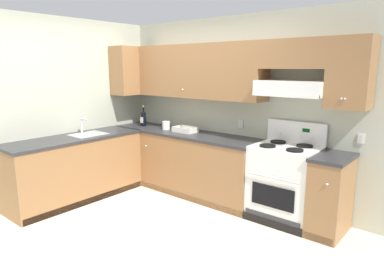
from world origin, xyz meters
name	(u,v)px	position (x,y,z in m)	size (l,w,h in m)	color
ground_plane	(136,223)	(0.00, 0.00, 0.00)	(7.04, 7.04, 0.00)	beige
wall_back	(234,95)	(0.39, 1.53, 1.48)	(4.68, 0.57, 2.55)	#B7BAA3
wall_left	(73,103)	(-1.59, 0.23, 1.34)	(0.47, 4.00, 2.55)	#B7BAA3
counter_back_run	(198,165)	(-0.03, 1.24, 0.45)	(3.60, 0.65, 0.91)	olive
counter_left_run	(76,168)	(-1.24, 0.00, 0.46)	(0.63, 1.91, 1.13)	olive
stove	(284,182)	(1.32, 1.25, 0.48)	(0.76, 0.62, 1.20)	white
wine_bottle	(144,118)	(-1.16, 1.22, 1.04)	(0.08, 0.09, 0.33)	black
bowl	(185,130)	(-0.29, 1.26, 0.94)	(0.35, 0.23, 0.08)	white
paper_towel_roll	(166,125)	(-0.66, 1.23, 0.97)	(0.12, 0.12, 0.13)	white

